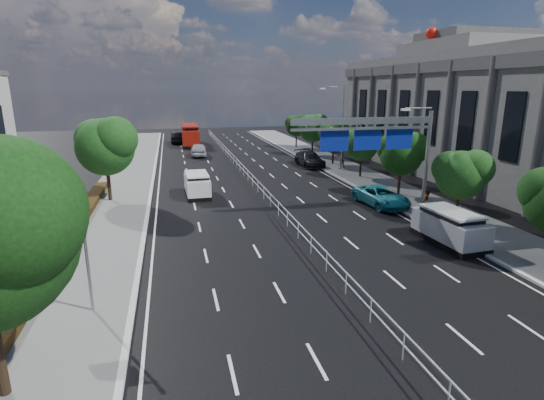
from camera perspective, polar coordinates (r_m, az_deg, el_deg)
name	(u,v)px	position (r m, az deg, el deg)	size (l,w,h in m)	color
ground	(338,286)	(19.99, 8.92, -11.31)	(160.00, 160.00, 0.00)	black
sidewalk_near	(66,314)	(19.19, -25.91, -13.68)	(5.00, 140.00, 0.14)	slate
kerb_near	(132,307)	(18.77, -18.25, -13.52)	(0.25, 140.00, 0.15)	silver
kerb_far	(506,266)	(24.62, 28.91, -7.74)	(0.25, 140.00, 0.15)	silver
median_fence	(249,177)	(40.50, -3.08, 3.14)	(0.05, 85.00, 1.02)	silver
hedge_near	(49,263)	(23.93, -27.78, -7.47)	(1.00, 36.00, 0.44)	black
toilet_sign	(72,245)	(17.94, -25.24, -5.53)	(1.62, 0.18, 4.34)	gray
overhead_gantry	(378,135)	(30.10, 14.13, 8.44)	(10.24, 0.38, 7.45)	gray
streetlight_far	(340,122)	(46.14, 9.17, 10.30)	(2.78, 2.40, 9.00)	gray
civic_hall	(475,112)	(49.36, 25.66, 10.58)	(14.40, 36.00, 14.35)	slate
near_tree_back	(106,144)	(35.08, -21.46, 7.08)	(4.84, 4.51, 6.69)	black
far_tree_c	(462,172)	(30.26, 24.16, 3.43)	(3.52, 3.28, 4.94)	black
far_tree_d	(402,152)	(36.35, 17.10, 6.22)	(3.85, 3.59, 5.34)	black
far_tree_e	(362,142)	(42.94, 12.05, 7.62)	(3.63, 3.38, 5.13)	black
far_tree_f	(334,135)	(49.78, 8.35, 8.67)	(3.52, 3.28, 5.02)	black
far_tree_g	(313,127)	(56.76, 5.56, 9.78)	(3.96, 3.69, 5.45)	black
far_tree_h	(297,125)	(63.90, 3.35, 10.09)	(3.41, 3.18, 4.91)	black
white_minivan	(197,185)	(35.84, -10.04, 2.06)	(2.01, 4.44, 1.91)	black
red_bus	(190,134)	(68.27, -10.97, 8.66)	(2.65, 10.61, 3.16)	black
near_car_silver	(199,150)	(56.88, -9.85, 6.69)	(2.01, 4.99, 1.70)	#ADB0B4
near_car_dark	(178,137)	(71.54, -12.59, 8.21)	(1.80, 5.17, 1.70)	black
silver_minivan	(450,227)	(26.55, 22.78, -3.39)	(2.26, 4.84, 1.97)	black
parked_car_teal	(381,196)	(33.37, 14.46, 0.50)	(2.45, 5.31, 1.48)	#1C7281
parked_car_dark	(310,159)	(49.00, 5.08, 5.51)	(2.29, 5.63, 1.63)	black
pedestrian_a	(426,204)	(30.75, 19.95, -0.49)	(0.69, 0.45, 1.88)	gray
pedestrian_b	(341,160)	(47.11, 9.26, 5.32)	(0.91, 0.71, 1.87)	gray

